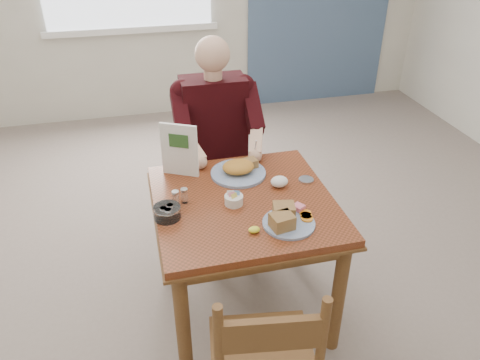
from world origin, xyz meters
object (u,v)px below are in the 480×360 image
object	(u,v)px
table	(244,217)
chair_far	(215,169)
diner	(216,131)
near_plate	(286,219)
far_plate	(239,169)

from	to	relation	value
table	chair_far	bearing A→B (deg)	90.00
table	diner	bearing A→B (deg)	90.00
table	near_plate	size ratio (longest dim) A/B	3.43
diner	far_plate	xyz separation A→B (m)	(0.04, -0.45, -0.03)
diner	far_plate	bearing A→B (deg)	-85.38
chair_far	far_plate	size ratio (longest dim) A/B	2.57
table	far_plate	world-z (taller)	far_plate
diner	table	bearing A→B (deg)	-90.00
diner	near_plate	world-z (taller)	diner
chair_far	far_plate	xyz separation A→B (m)	(0.04, -0.54, 0.30)
chair_far	diner	world-z (taller)	diner
diner	far_plate	distance (m)	0.46
far_plate	near_plate	bearing A→B (deg)	-77.98
near_plate	far_plate	xyz separation A→B (m)	(-0.11, 0.50, 0.00)
far_plate	table	bearing A→B (deg)	-98.23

